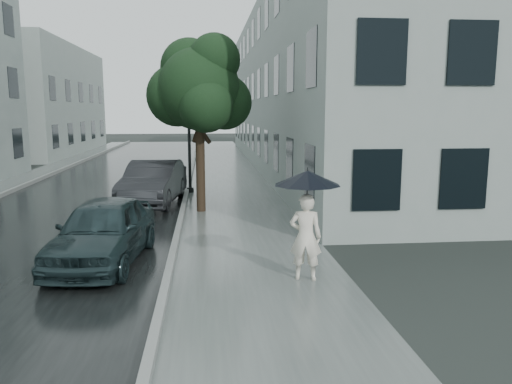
{
  "coord_description": "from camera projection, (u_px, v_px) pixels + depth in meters",
  "views": [
    {
      "loc": [
        -0.79,
        -10.09,
        3.28
      ],
      "look_at": [
        0.4,
        1.8,
        1.3
      ],
      "focal_mm": 35.0,
      "sensor_mm": 36.0,
      "label": 1
    }
  ],
  "objects": [
    {
      "name": "street_tree",
      "position": [
        199.0,
        88.0,
        15.76
      ],
      "size": [
        3.39,
        3.08,
        5.61
      ],
      "color": "#332619",
      "rests_on": "ground"
    },
    {
      "name": "building_near",
      "position": [
        311.0,
        89.0,
        29.47
      ],
      "size": [
        7.02,
        36.0,
        9.0
      ],
      "color": "gray",
      "rests_on": "ground"
    },
    {
      "name": "pedestrian",
      "position": [
        306.0,
        237.0,
        9.61
      ],
      "size": [
        0.7,
        0.54,
        1.7
      ],
      "primitive_type": "imported",
      "rotation": [
        0.0,
        0.0,
        2.9
      ],
      "color": "silver",
      "rests_on": "sidewalk"
    },
    {
      "name": "asphalt_road",
      "position": [
        108.0,
        185.0,
        21.8
      ],
      "size": [
        6.85,
        60.0,
        0.0
      ],
      "primitive_type": "cube",
      "color": "black",
      "rests_on": "ground"
    },
    {
      "name": "kerb_near",
      "position": [
        189.0,
        183.0,
        22.13
      ],
      "size": [
        0.15,
        60.0,
        0.15
      ],
      "primitive_type": "cube",
      "color": "slate",
      "rests_on": "ground"
    },
    {
      "name": "kerb_far",
      "position": [
        25.0,
        185.0,
        21.44
      ],
      "size": [
        0.15,
        60.0,
        0.15
      ],
      "primitive_type": "cube",
      "color": "slate",
      "rests_on": "ground"
    },
    {
      "name": "building_far_b",
      "position": [
        34.0,
        100.0,
        37.96
      ],
      "size": [
        7.02,
        18.0,
        8.0
      ],
      "color": "gray",
      "rests_on": "ground"
    },
    {
      "name": "car_near",
      "position": [
        103.0,
        231.0,
        10.72
      ],
      "size": [
        2.06,
        4.26,
        1.4
      ],
      "primitive_type": "imported",
      "rotation": [
        0.0,
        0.0,
        -0.1
      ],
      "color": "#19292B",
      "rests_on": "ground"
    },
    {
      "name": "umbrella",
      "position": [
        307.0,
        178.0,
        9.37
      ],
      "size": [
        1.45,
        1.45,
        1.26
      ],
      "rotation": [
        0.0,
        0.0,
        -0.15
      ],
      "color": "black",
      "rests_on": "ground"
    },
    {
      "name": "ground",
      "position": [
        246.0,
        267.0,
        10.52
      ],
      "size": [
        120.0,
        120.0,
        0.0
      ],
      "primitive_type": "plane",
      "color": "black",
      "rests_on": "ground"
    },
    {
      "name": "sidewalk_far",
      "position": [
        3.0,
        187.0,
        21.37
      ],
      "size": [
        1.7,
        60.0,
        0.01
      ],
      "primitive_type": "cube",
      "color": "#4C5451",
      "rests_on": "ground"
    },
    {
      "name": "sidewalk",
      "position": [
        230.0,
        184.0,
        22.33
      ],
      "size": [
        3.5,
        60.0,
        0.01
      ],
      "primitive_type": "cube",
      "color": "slate",
      "rests_on": "ground"
    },
    {
      "name": "car_far",
      "position": [
        153.0,
        182.0,
        17.42
      ],
      "size": [
        2.15,
        4.77,
        1.52
      ],
      "primitive_type": "imported",
      "rotation": [
        0.0,
        0.0,
        -0.12
      ],
      "color": "black",
      "rests_on": "ground"
    },
    {
      "name": "lamp_post",
      "position": [
        185.0,
        125.0,
        19.55
      ],
      "size": [
        0.84,
        0.36,
        4.67
      ],
      "rotation": [
        0.0,
        0.0,
        -0.11
      ],
      "color": "black",
      "rests_on": "ground"
    }
  ]
}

